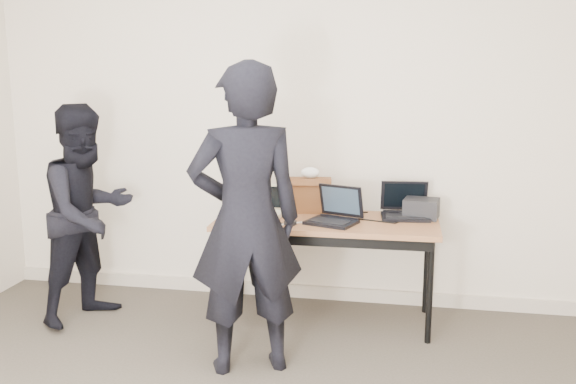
% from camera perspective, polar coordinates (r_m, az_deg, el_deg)
% --- Properties ---
extents(room, '(4.60, 4.60, 2.80)m').
position_cam_1_polar(room, '(2.56, -8.90, 1.95)').
color(room, '#423B32').
rests_on(room, ground).
extents(desk, '(1.51, 0.67, 0.72)m').
position_cam_1_polar(desk, '(4.37, 3.44, -3.27)').
color(desk, brown).
rests_on(desk, ground).
extents(laptop_beige, '(0.29, 0.29, 0.22)m').
position_cam_1_polar(laptop_beige, '(4.44, -2.38, -1.68)').
color(laptop_beige, beige).
rests_on(laptop_beige, desk).
extents(laptop_center, '(0.39, 0.39, 0.24)m').
position_cam_1_polar(laptop_center, '(4.30, 4.19, -1.98)').
color(laptop_center, black).
rests_on(laptop_center, desk).
extents(laptop_right, '(0.35, 0.34, 0.24)m').
position_cam_1_polar(laptop_right, '(4.51, 10.34, -1.50)').
color(laptop_right, black).
rests_on(laptop_right, desk).
extents(leather_satchel, '(0.38, 0.22, 0.25)m').
position_cam_1_polar(leather_satchel, '(4.57, 1.60, -0.21)').
color(leather_satchel, brown).
rests_on(leather_satchel, desk).
extents(tissue, '(0.14, 0.11, 0.08)m').
position_cam_1_polar(tissue, '(4.54, 1.99, 1.73)').
color(tissue, white).
rests_on(tissue, leather_satchel).
extents(equipment_box, '(0.26, 0.23, 0.13)m').
position_cam_1_polar(equipment_box, '(4.50, 11.76, -1.43)').
color(equipment_box, black).
rests_on(equipment_box, desk).
extents(power_brick, '(0.08, 0.06, 0.03)m').
position_cam_1_polar(power_brick, '(4.22, 0.20, -2.75)').
color(power_brick, black).
rests_on(power_brick, desk).
extents(cables, '(1.14, 0.51, 0.01)m').
position_cam_1_polar(cables, '(4.36, 4.09, -2.47)').
color(cables, black).
rests_on(cables, desk).
extents(person_typist, '(0.77, 0.65, 1.78)m').
position_cam_1_polar(person_typist, '(3.63, -3.76, -2.54)').
color(person_typist, black).
rests_on(person_typist, ground).
extents(person_observer, '(0.82, 0.90, 1.50)m').
position_cam_1_polar(person_observer, '(4.61, -17.35, -1.85)').
color(person_observer, black).
rests_on(person_observer, ground).
extents(baseboard, '(4.50, 0.03, 0.10)m').
position_cam_1_polar(baseboard, '(4.99, 0.21, -8.74)').
color(baseboard, '#BBAD9B').
rests_on(baseboard, ground).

